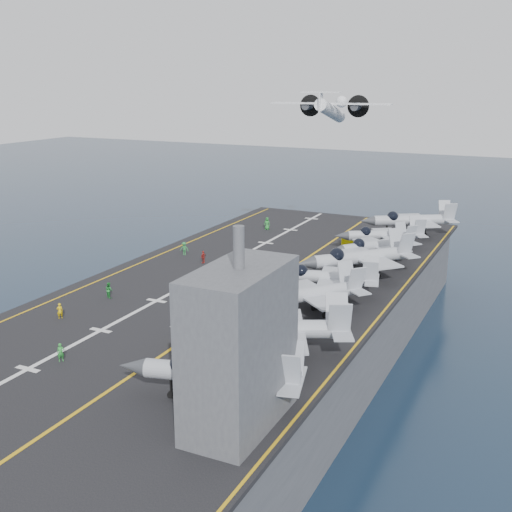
% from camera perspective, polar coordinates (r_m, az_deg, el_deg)
% --- Properties ---
extents(ground, '(500.00, 500.00, 0.00)m').
position_cam_1_polar(ground, '(83.87, -1.20, -9.26)').
color(ground, '#142135').
rests_on(ground, ground).
extents(hull, '(36.00, 90.00, 10.00)m').
position_cam_1_polar(hull, '(81.91, -1.22, -6.08)').
color(hull, '#56595E').
rests_on(hull, ground).
extents(flight_deck, '(38.00, 92.00, 0.40)m').
position_cam_1_polar(flight_deck, '(80.15, -1.24, -2.62)').
color(flight_deck, black).
rests_on(flight_deck, hull).
extents(foul_line, '(0.35, 90.00, 0.02)m').
position_cam_1_polar(foul_line, '(78.83, 0.71, -2.76)').
color(foul_line, gold).
rests_on(foul_line, flight_deck).
extents(landing_centerline, '(0.50, 90.00, 0.02)m').
position_cam_1_polar(landing_centerline, '(82.84, -4.95, -1.91)').
color(landing_centerline, silver).
rests_on(landing_centerline, flight_deck).
extents(deck_edge_port, '(0.25, 90.00, 0.02)m').
position_cam_1_polar(deck_edge_port, '(88.74, -11.08, -0.96)').
color(deck_edge_port, gold).
rests_on(deck_edge_port, flight_deck).
extents(deck_edge_stbd, '(0.25, 90.00, 0.02)m').
position_cam_1_polar(deck_edge_stbd, '(74.01, 11.69, -4.32)').
color(deck_edge_stbd, gold).
rests_on(deck_edge_stbd, flight_deck).
extents(island_superstructure, '(5.00, 10.00, 15.00)m').
position_cam_1_polar(island_superstructure, '(45.98, -1.49, -6.47)').
color(island_superstructure, '#56595E').
rests_on(island_superstructure, flight_deck).
extents(fighter_jet_1, '(16.92, 13.35, 5.18)m').
position_cam_1_polar(fighter_jet_1, '(50.82, -3.08, -10.31)').
color(fighter_jet_1, '#8F989F').
rests_on(fighter_jet_1, flight_deck).
extents(fighter_jet_2, '(19.35, 16.81, 5.65)m').
position_cam_1_polar(fighter_jet_2, '(58.77, 1.56, -6.36)').
color(fighter_jet_2, gray).
rests_on(fighter_jet_2, flight_deck).
extents(fighter_jet_3, '(17.24, 17.75, 5.17)m').
position_cam_1_polar(fighter_jet_3, '(68.80, 4.61, -3.31)').
color(fighter_jet_3, '#9298A1').
rests_on(fighter_jet_3, flight_deck).
extents(fighter_jet_4, '(15.69, 12.30, 4.82)m').
position_cam_1_polar(fighter_jet_4, '(75.54, 6.34, -1.77)').
color(fighter_jet_4, '#A2AAB3').
rests_on(fighter_jet_4, flight_deck).
extents(fighter_jet_5, '(19.02, 19.30, 5.65)m').
position_cam_1_polar(fighter_jet_5, '(83.08, 9.37, 0.01)').
color(fighter_jet_5, gray).
rests_on(fighter_jet_5, flight_deck).
extents(fighter_jet_6, '(15.89, 16.82, 4.87)m').
position_cam_1_polar(fighter_jet_6, '(90.85, 10.70, 1.02)').
color(fighter_jet_6, '#919AA0').
rests_on(fighter_jet_6, flight_deck).
extents(fighter_jet_7, '(16.36, 14.92, 4.73)m').
position_cam_1_polar(fighter_jet_7, '(97.69, 11.42, 1.95)').
color(fighter_jet_7, gray).
rests_on(fighter_jet_7, flight_deck).
extents(fighter_jet_8, '(18.74, 17.01, 5.42)m').
position_cam_1_polar(fighter_jet_8, '(107.45, 13.80, 3.22)').
color(fighter_jet_8, gray).
rests_on(fighter_jet_8, flight_deck).
extents(tow_cart_a, '(2.12, 1.53, 1.18)m').
position_cam_1_polar(tow_cart_a, '(61.97, -6.36, -7.50)').
color(tow_cart_a, gold).
rests_on(tow_cart_a, flight_deck).
extents(tow_cart_b, '(2.51, 2.05, 1.30)m').
position_cam_1_polar(tow_cart_b, '(79.55, 1.24, -2.11)').
color(tow_cart_b, gold).
rests_on(tow_cart_b, flight_deck).
extents(tow_cart_c, '(2.17, 1.77, 1.12)m').
position_cam_1_polar(tow_cart_c, '(100.13, 8.13, 1.37)').
color(tow_cart_c, '#CFC106').
rests_on(tow_cart_c, flight_deck).
extents(crew_1, '(1.21, 1.23, 1.73)m').
position_cam_1_polar(crew_1, '(71.52, -17.04, -4.69)').
color(crew_1, '#E6BB0A').
rests_on(crew_1, flight_deck).
extents(crew_2, '(1.32, 1.11, 1.87)m').
position_cam_1_polar(crew_2, '(76.72, -12.94, -2.96)').
color(crew_2, '#208F33').
rests_on(crew_2, flight_deck).
extents(crew_3, '(1.34, 1.08, 1.93)m').
position_cam_1_polar(crew_3, '(93.40, -6.40, 0.66)').
color(crew_3, '#27803A').
rests_on(crew_3, flight_deck).
extents(crew_4, '(0.85, 1.15, 1.78)m').
position_cam_1_polar(crew_4, '(89.01, -4.70, -0.08)').
color(crew_4, '#A22722').
rests_on(crew_4, flight_deck).
extents(crew_5, '(1.32, 0.95, 2.07)m').
position_cam_1_polar(crew_5, '(108.80, 0.99, 2.91)').
color(crew_5, '#268C33').
rests_on(crew_5, flight_deck).
extents(crew_6, '(1.21, 1.22, 1.71)m').
position_cam_1_polar(crew_6, '(61.09, -16.97, -8.19)').
color(crew_6, green).
rests_on(crew_6, flight_deck).
extents(crew_7, '(1.26, 1.36, 1.89)m').
position_cam_1_polar(crew_7, '(64.52, -7.29, -6.24)').
color(crew_7, silver).
rests_on(crew_7, flight_deck).
extents(transport_plane, '(24.50, 17.65, 5.52)m').
position_cam_1_polar(transport_plane, '(126.49, 6.64, 12.69)').
color(transport_plane, silver).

